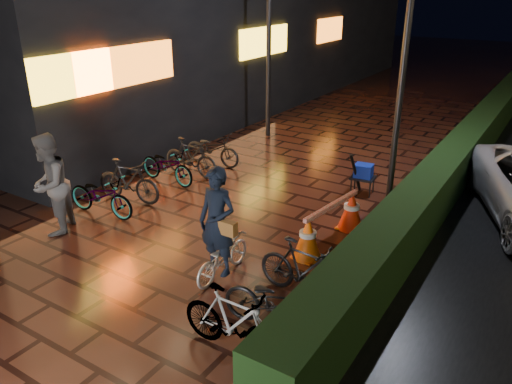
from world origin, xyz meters
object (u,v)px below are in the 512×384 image
Objects in this scene: cyclist at (220,238)px; traffic_barrier at (331,223)px; cart_assembly at (363,172)px; bystander_person at (49,185)px.

traffic_barrier is at bearing 63.64° from cyclist.
cyclist is at bearing -116.36° from traffic_barrier.
cart_assembly reaches higher than traffic_barrier.
cart_assembly is (-0.36, 2.44, 0.12)m from traffic_barrier.
cart_assembly is at bearing 81.93° from cyclist.
cart_assembly is at bearing 98.42° from traffic_barrier.
cart_assembly is (0.63, 4.43, -0.19)m from cyclist.
cart_assembly is (4.19, 4.83, -0.45)m from bystander_person.
bystander_person is 5.17m from traffic_barrier.
traffic_barrier is 1.94× the size of cart_assembly.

